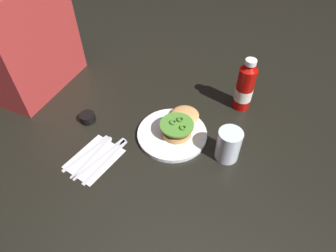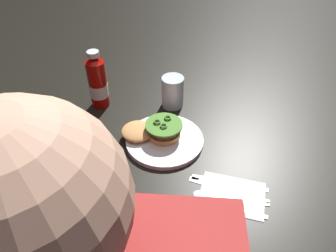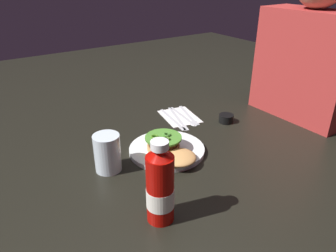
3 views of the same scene
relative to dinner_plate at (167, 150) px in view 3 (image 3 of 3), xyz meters
name	(u,v)px [view 3 (image 3 of 3)]	position (x,y,z in m)	size (l,w,h in m)	color
ground_plane	(171,145)	(-0.03, 0.03, -0.01)	(3.00, 3.00, 0.00)	black
dinner_plate	(167,150)	(0.00, 0.00, 0.00)	(0.24, 0.24, 0.01)	white
burger_sandwich	(169,148)	(0.03, -0.01, 0.03)	(0.19, 0.12, 0.05)	tan
ketchup_bottle	(160,187)	(0.24, -0.18, 0.08)	(0.07, 0.07, 0.21)	#A60A05
water_glass	(107,153)	(-0.01, -0.20, 0.05)	(0.08, 0.08, 0.11)	silver
condiment_cup	(226,118)	(-0.05, 0.31, 0.01)	(0.06, 0.06, 0.03)	black
napkin	(180,116)	(-0.20, 0.19, -0.01)	(0.17, 0.13, 0.00)	silver
butter_knife	(174,120)	(-0.18, 0.15, 0.00)	(0.21, 0.05, 0.00)	silver
steak_knife	(179,119)	(-0.17, 0.17, 0.00)	(0.21, 0.08, 0.00)	silver
spoon_utensil	(186,118)	(-0.16, 0.20, 0.00)	(0.20, 0.04, 0.00)	silver
fork_utensil	(190,116)	(-0.17, 0.23, 0.00)	(0.19, 0.07, 0.00)	silver
diner_person	(308,54)	(0.06, 0.59, 0.24)	(0.37, 0.17, 0.57)	#A32C2A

